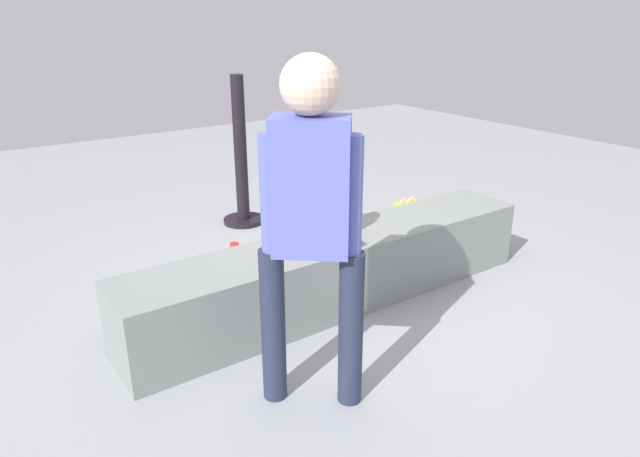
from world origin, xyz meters
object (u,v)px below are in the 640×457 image
at_px(water_bottle_near_gift, 286,227).
at_px(handbag_brown_canvas, 334,230).
at_px(gift_bag, 407,219).
at_px(handbag_black_leather, 281,264).
at_px(child_seated, 328,207).
at_px(party_cup_red, 235,249).
at_px(adult_standing, 311,209).
at_px(cake_box_white, 341,214).
at_px(cake_plate, 283,245).

height_order(water_bottle_near_gift, handbag_brown_canvas, handbag_brown_canvas).
relative_size(gift_bag, handbag_brown_canvas, 0.94).
height_order(gift_bag, handbag_black_leather, handbag_black_leather).
xyz_separation_m(child_seated, water_bottle_near_gift, (0.41, 1.16, -0.58)).
bearing_deg(party_cup_red, water_bottle_near_gift, 10.62).
height_order(adult_standing, water_bottle_near_gift, adult_standing).
bearing_deg(party_cup_red, handbag_black_leather, -82.01).
relative_size(child_seated, water_bottle_near_gift, 2.43).
xyz_separation_m(water_bottle_near_gift, handbag_black_leather, (-0.45, -0.66, 0.02)).
relative_size(child_seated, cake_box_white, 1.46).
relative_size(cake_plate, cake_box_white, 0.68).
distance_m(adult_standing, cake_box_white, 2.68).
height_order(cake_box_white, handbag_black_leather, handbag_black_leather).
bearing_deg(adult_standing, party_cup_red, 74.85).
bearing_deg(handbag_black_leather, cake_plate, -119.19).
height_order(child_seated, party_cup_red, child_seated).
bearing_deg(child_seated, water_bottle_near_gift, 70.63).
distance_m(child_seated, handbag_brown_canvas, 1.14).
relative_size(gift_bag, water_bottle_near_gift, 1.68).
bearing_deg(child_seated, handbag_black_leather, 95.53).
relative_size(adult_standing, party_cup_red, 15.92).
bearing_deg(gift_bag, cake_plate, -159.90).
relative_size(adult_standing, gift_bag, 4.83).
height_order(adult_standing, handbag_brown_canvas, adult_standing).
bearing_deg(party_cup_red, handbag_brown_canvas, -19.62).
height_order(cake_plate, handbag_brown_canvas, cake_plate).
height_order(cake_plate, water_bottle_near_gift, cake_plate).
bearing_deg(party_cup_red, adult_standing, -105.15).
distance_m(cake_plate, party_cup_red, 1.12).
height_order(adult_standing, gift_bag, adult_standing).
bearing_deg(gift_bag, cake_box_white, 110.90).
distance_m(gift_bag, party_cup_red, 1.45).
xyz_separation_m(adult_standing, handbag_black_leather, (0.56, 1.20, -0.86)).
bearing_deg(child_seated, gift_bag, 25.86).
xyz_separation_m(child_seated, cake_plate, (-0.30, 0.04, -0.19)).
height_order(party_cup_red, cake_box_white, cake_box_white).
bearing_deg(water_bottle_near_gift, handbag_black_leather, -124.38).
xyz_separation_m(gift_bag, handbag_black_leather, (-1.30, -0.11, -0.03)).
distance_m(water_bottle_near_gift, handbag_brown_canvas, 0.43).
bearing_deg(water_bottle_near_gift, handbag_brown_canvas, -59.06).
height_order(handbag_black_leather, handbag_brown_canvas, handbag_brown_canvas).
relative_size(adult_standing, handbag_black_leather, 4.80).
distance_m(party_cup_red, cake_box_white, 1.16).
relative_size(child_seated, handbag_black_leather, 1.43).
xyz_separation_m(gift_bag, water_bottle_near_gift, (-0.85, 0.55, -0.06)).
height_order(gift_bag, water_bottle_near_gift, gift_bag).
bearing_deg(gift_bag, handbag_brown_canvas, 163.89).
bearing_deg(party_cup_red, cake_plate, -99.72).
bearing_deg(handbag_brown_canvas, cake_plate, -141.13).
relative_size(cake_plate, party_cup_red, 2.20).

